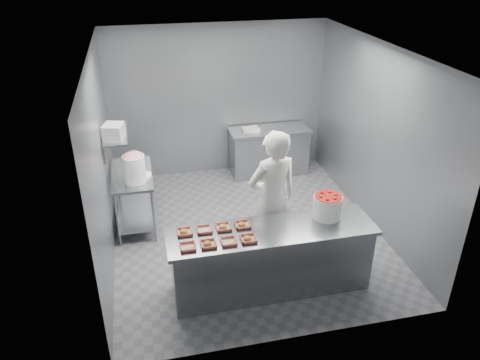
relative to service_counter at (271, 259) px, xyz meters
name	(u,v)px	position (x,y,z in m)	size (l,w,h in m)	color
floor	(246,231)	(0.00, 1.35, -0.45)	(4.50, 4.50, 0.00)	#4C4C51
ceiling	(247,49)	(0.00, 1.35, 2.35)	(4.50, 4.50, 0.00)	white
wall_back	(218,101)	(0.00, 3.60, 0.95)	(4.00, 0.04, 2.80)	slate
wall_left	(102,162)	(-2.00, 1.35, 0.95)	(0.04, 4.50, 2.80)	slate
wall_right	(375,137)	(2.00, 1.35, 0.95)	(0.04, 4.50, 2.80)	slate
service_counter	(271,259)	(0.00, 0.00, 0.00)	(2.60, 0.70, 0.90)	slate
prep_table	(134,191)	(-1.65, 1.95, 0.14)	(0.60, 1.20, 0.90)	slate
back_counter	(269,151)	(0.90, 3.25, 0.00)	(1.50, 0.60, 0.90)	slate
wall_shelf	(115,134)	(-1.82, 1.95, 1.10)	(0.35, 0.90, 0.03)	slate
tray_0	(188,247)	(-1.06, -0.16, 0.47)	(0.19, 0.18, 0.04)	tan
tray_1	(208,244)	(-0.82, -0.16, 0.47)	(0.19, 0.18, 0.06)	tan
tray_2	(229,241)	(-0.58, -0.16, 0.47)	(0.19, 0.18, 0.04)	tan
tray_3	(248,239)	(-0.34, -0.16, 0.47)	(0.19, 0.18, 0.06)	tan
tray_4	(184,232)	(-1.06, 0.16, 0.47)	(0.19, 0.18, 0.06)	tan
tray_5	(204,230)	(-0.82, 0.16, 0.47)	(0.19, 0.18, 0.04)	tan
tray_6	(223,227)	(-0.58, 0.16, 0.47)	(0.19, 0.18, 0.06)	tan
tray_7	(242,225)	(-0.34, 0.16, 0.47)	(0.19, 0.18, 0.06)	tan
worker	(272,199)	(0.18, 0.60, 0.52)	(0.71, 0.47, 1.95)	silver
strawberry_tub	(327,206)	(0.77, 0.14, 0.61)	(0.37, 0.37, 0.30)	white
glaze_bucket	(134,168)	(-1.60, 1.67, 0.66)	(0.34, 0.32, 0.50)	white
bucket_lid	(141,175)	(-1.51, 1.83, 0.46)	(0.30, 0.30, 0.02)	white
rag	(138,160)	(-1.54, 2.39, 0.46)	(0.13, 0.11, 0.02)	#CCB28C
appliance	(114,132)	(-1.82, 1.73, 1.22)	(0.26, 0.30, 0.22)	gray
paper_stack	(251,129)	(0.54, 3.25, 0.48)	(0.30, 0.22, 0.06)	silver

